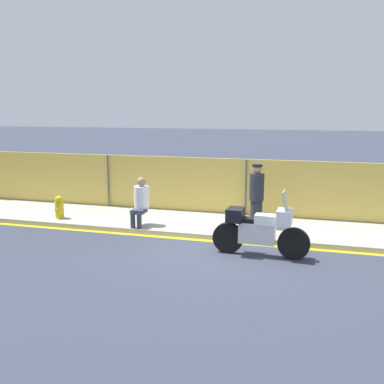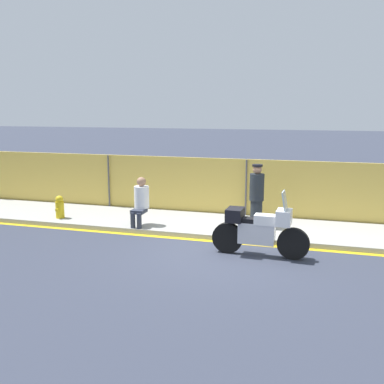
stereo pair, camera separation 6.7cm
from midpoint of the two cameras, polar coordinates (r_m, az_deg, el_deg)
name	(u,v)px [view 2 (the right image)]	position (r m, az deg, el deg)	size (l,w,h in m)	color
ground_plane	(222,251)	(10.63, 4.05, -7.54)	(120.00, 120.00, 0.00)	#333847
sidewalk	(238,227)	(12.53, 6.03, -4.45)	(33.50, 2.41, 0.13)	#9E9E99
curb_paint_stripe	(229,242)	(11.32, 4.85, -6.40)	(33.50, 0.18, 0.01)	gold
storefront_fence	(247,189)	(13.59, 7.08, 0.36)	(31.82, 0.17, 1.81)	gold
motorcycle	(259,229)	(10.25, 8.71, -4.71)	(2.21, 0.54, 1.53)	black
officer_standing	(257,195)	(12.23, 8.37, -0.40)	(0.39, 0.39, 1.70)	#1E2328
person_seated_on_curb	(141,199)	(12.36, -6.37, -0.89)	(0.41, 0.69, 1.33)	#2D3342
fire_hydrant	(60,207)	(13.70, -16.32, -1.84)	(0.25, 0.31, 0.67)	gold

